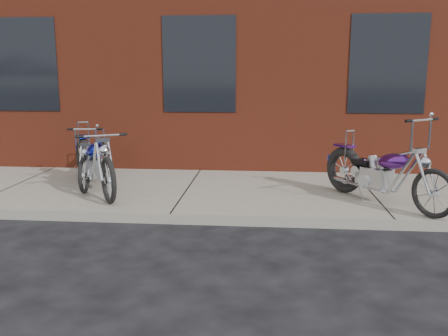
# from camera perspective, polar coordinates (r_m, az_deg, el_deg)

# --- Properties ---
(ground) EXTENTS (120.00, 120.00, 0.00)m
(ground) POSITION_cam_1_polar(r_m,az_deg,el_deg) (6.59, -6.48, -6.75)
(ground) COLOR #2B2B2F
(ground) RESTS_ON ground
(sidewalk) EXTENTS (22.00, 3.00, 0.15)m
(sidewalk) POSITION_cam_1_polar(r_m,az_deg,el_deg) (7.99, -4.35, -2.93)
(sidewalk) COLOR gray
(sidewalk) RESTS_ON ground
(building_brick) EXTENTS (22.00, 10.00, 8.00)m
(building_brick) POSITION_cam_1_polar(r_m,az_deg,el_deg) (14.33, -0.12, 19.19)
(building_brick) COLOR maroon
(building_brick) RESTS_ON ground
(chopper_purple) EXTENTS (1.45, 1.94, 1.30)m
(chopper_purple) POSITION_cam_1_polar(r_m,az_deg,el_deg) (7.32, 18.41, -0.83)
(chopper_purple) COLOR black
(chopper_purple) RESTS_ON sidewalk
(chopper_blue) EXTENTS (1.42, 2.10, 1.06)m
(chopper_blue) POSITION_cam_1_polar(r_m,az_deg,el_deg) (7.99, -15.37, 0.47)
(chopper_blue) COLOR black
(chopper_blue) RESTS_ON sidewalk
(chopper_third) EXTENTS (0.50, 2.00, 1.02)m
(chopper_third) POSITION_cam_1_polar(r_m,az_deg,el_deg) (8.57, -15.31, 0.68)
(chopper_third) COLOR black
(chopper_third) RESTS_ON sidewalk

